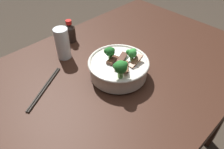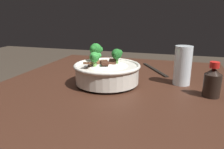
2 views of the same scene
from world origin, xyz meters
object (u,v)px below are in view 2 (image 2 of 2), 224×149
(chopsticks_pair, at_px, (154,69))
(soy_sauce_bottle, at_px, (212,82))
(drinking_glass, at_px, (182,68))
(rice_bowl, at_px, (107,71))

(chopsticks_pair, distance_m, soy_sauce_bottle, 0.34)
(chopsticks_pair, xyz_separation_m, soy_sauce_bottle, (0.27, 0.20, 0.04))
(drinking_glass, xyz_separation_m, soy_sauce_bottle, (0.10, 0.09, -0.01))
(rice_bowl, bearing_deg, soy_sauce_bottle, 86.56)
(chopsticks_pair, height_order, soy_sauce_bottle, soy_sauce_bottle)
(rice_bowl, bearing_deg, chopsticks_pair, 150.21)
(soy_sauce_bottle, bearing_deg, drinking_glass, -138.66)
(soy_sauce_bottle, bearing_deg, rice_bowl, -93.44)
(rice_bowl, height_order, soy_sauce_bottle, rice_bowl)
(rice_bowl, distance_m, drinking_glass, 0.27)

